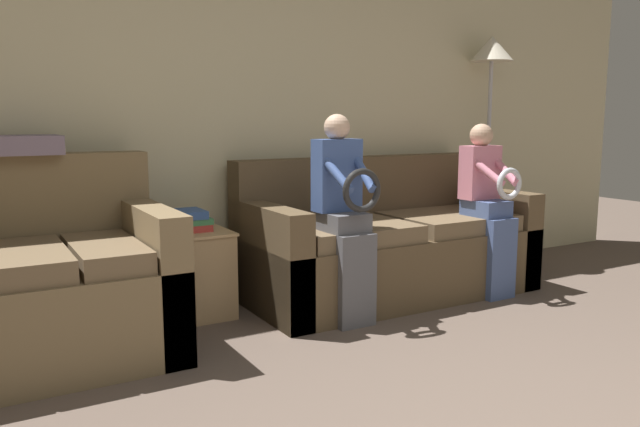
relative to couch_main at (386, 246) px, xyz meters
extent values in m
cube|color=beige|center=(-0.90, 0.51, 0.94)|extent=(7.67, 0.06, 2.55)
cube|color=brown|center=(0.00, -0.04, -0.11)|extent=(2.00, 0.90, 0.44)
cube|color=brown|center=(0.00, 0.31, 0.35)|extent=(2.00, 0.20, 0.50)
cube|color=brown|center=(-0.92, -0.04, 0.01)|extent=(0.16, 0.90, 0.69)
cube|color=brown|center=(0.92, -0.04, 0.01)|extent=(0.16, 0.90, 0.69)
cube|color=brown|center=(-0.42, -0.14, 0.16)|extent=(0.79, 0.66, 0.11)
cube|color=brown|center=(0.42, -0.14, 0.16)|extent=(0.79, 0.66, 0.11)
cube|color=brown|center=(-2.26, -0.15, -0.09)|extent=(1.35, 0.98, 0.48)
cube|color=brown|center=(-2.26, 0.24, 0.41)|extent=(1.35, 0.20, 0.54)
cube|color=brown|center=(-1.66, -0.15, 0.04)|extent=(0.16, 0.98, 0.75)
cube|color=brown|center=(-2.26, -0.25, 0.20)|extent=(0.32, 0.74, 0.11)
cube|color=brown|center=(-1.91, -0.25, 0.20)|extent=(0.32, 0.74, 0.11)
cube|color=#56565B|center=(-0.58, -0.50, -0.06)|extent=(0.24, 0.10, 0.55)
cube|color=#56565B|center=(-0.58, -0.36, 0.27)|extent=(0.24, 0.28, 0.11)
cube|color=#3D5693|center=(-0.58, -0.29, 0.54)|extent=(0.28, 0.14, 0.43)
sphere|color=#DBB293|center=(-0.58, -0.29, 0.82)|extent=(0.15, 0.15, 0.15)
torus|color=black|center=(-0.58, -0.56, 0.47)|extent=(0.25, 0.04, 0.25)
cylinder|color=#3D5693|center=(-0.67, -0.42, 0.57)|extent=(0.09, 0.31, 0.24)
cylinder|color=#3D5693|center=(-0.48, -0.42, 0.57)|extent=(0.09, 0.31, 0.24)
cube|color=#475B8E|center=(0.58, -0.50, -0.06)|extent=(0.23, 0.10, 0.55)
cube|color=#475B8E|center=(0.58, -0.36, 0.27)|extent=(0.23, 0.28, 0.11)
cube|color=#D17A8E|center=(0.58, -0.29, 0.51)|extent=(0.27, 0.14, 0.37)
sphere|color=tan|center=(0.58, -0.29, 0.76)|extent=(0.16, 0.16, 0.16)
torus|color=silver|center=(0.58, -0.56, 0.45)|extent=(0.21, 0.04, 0.21)
cylinder|color=#D17A8E|center=(0.49, -0.42, 0.53)|extent=(0.10, 0.31, 0.21)
cylinder|color=#D17A8E|center=(0.66, -0.42, 0.53)|extent=(0.10, 0.31, 0.21)
cube|color=tan|center=(-1.33, 0.20, -0.07)|extent=(0.42, 0.50, 0.53)
cube|color=tan|center=(-1.33, 0.20, 0.19)|extent=(0.44, 0.52, 0.02)
cube|color=#BC3833|center=(-1.34, 0.21, 0.22)|extent=(0.24, 0.27, 0.04)
cube|color=#3D8451|center=(-1.32, 0.21, 0.26)|extent=(0.20, 0.27, 0.04)
cube|color=#33569E|center=(-1.34, 0.19, 0.30)|extent=(0.17, 0.24, 0.05)
cylinder|color=#2D2B28|center=(1.22, 0.29, -0.32)|extent=(0.26, 0.26, 0.02)
cylinder|color=#B7B7BC|center=(1.22, 0.29, 0.51)|extent=(0.03, 0.03, 1.63)
cone|color=beige|center=(1.22, 0.29, 1.42)|extent=(0.34, 0.34, 0.19)
cube|color=slate|center=(-2.22, 0.24, 0.73)|extent=(0.38, 0.38, 0.10)
camera|label=1|loc=(-2.51, -3.44, 0.87)|focal=35.00mm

